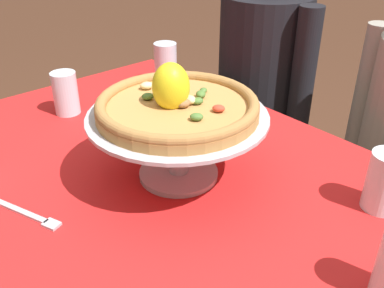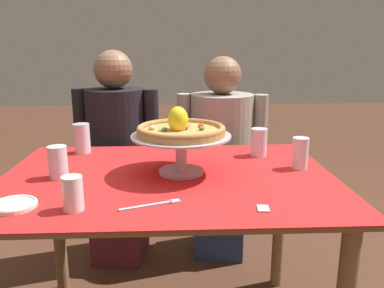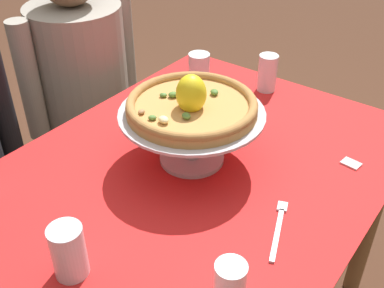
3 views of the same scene
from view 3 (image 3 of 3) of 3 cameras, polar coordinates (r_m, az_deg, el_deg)
dining_table at (r=1.33m, az=-0.34°, el=-7.05°), size 1.28×0.92×0.75m
pizza_stand at (r=1.24m, az=-0.02°, el=2.19°), size 0.39×0.39×0.15m
pizza at (r=1.21m, az=-0.05°, el=4.84°), size 0.34×0.34×0.11m
water_glass_front_left at (r=0.94m, az=4.62°, el=-16.93°), size 0.06×0.06×0.11m
water_glass_back_right at (r=1.64m, az=0.86°, el=8.67°), size 0.07×0.07×0.13m
water_glass_side_right at (r=1.65m, az=9.13°, el=8.32°), size 0.07×0.07×0.13m
water_glass_side_left at (r=1.01m, az=-14.70°, el=-12.81°), size 0.07×0.07×0.12m
dinner_fork at (r=1.12m, az=10.47°, el=-9.81°), size 0.19×0.09×0.01m
sugar_packet at (r=1.36m, az=18.76°, el=-2.25°), size 0.04×0.05×0.00m
diner_right at (r=1.98m, az=-12.80°, el=5.28°), size 0.51×0.41×1.18m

